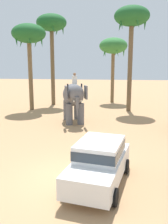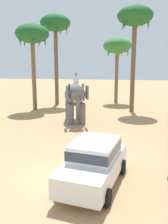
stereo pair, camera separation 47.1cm
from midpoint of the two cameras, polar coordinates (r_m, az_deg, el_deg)
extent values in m
plane|color=tan|center=(10.38, -4.82, -14.80)|extent=(120.00, 120.00, 0.00)
cube|color=white|center=(9.52, 2.11, -12.76)|extent=(2.42, 4.34, 0.76)
cube|color=white|center=(9.35, 2.32, -8.60)|extent=(1.92, 2.35, 0.64)
cube|color=#2D3842|center=(9.35, 2.32, -8.60)|extent=(1.94, 2.37, 0.35)
cylinder|color=black|center=(8.42, 5.45, -19.18)|extent=(0.29, 0.62, 0.60)
cylinder|color=black|center=(8.88, -5.83, -17.43)|extent=(0.29, 0.62, 0.60)
cylinder|color=black|center=(10.65, 8.55, -12.43)|extent=(0.29, 0.62, 0.60)
cylinder|color=black|center=(11.02, -0.37, -11.45)|extent=(0.29, 0.62, 0.60)
ellipsoid|color=slate|center=(19.12, -3.24, 4.06)|extent=(2.46, 3.44, 1.70)
cylinder|color=slate|center=(18.49, -1.49, -0.43)|extent=(0.52, 0.52, 1.60)
cylinder|color=slate|center=(18.38, -4.21, -0.53)|extent=(0.52, 0.52, 1.60)
cylinder|color=slate|center=(20.30, -2.27, 0.62)|extent=(0.52, 0.52, 1.60)
cylinder|color=slate|center=(20.20, -4.75, 0.54)|extent=(0.52, 0.52, 1.60)
ellipsoid|color=slate|center=(17.48, -2.61, 4.36)|extent=(1.35, 1.29, 1.20)
cube|color=slate|center=(17.68, -0.33, 4.61)|extent=(0.36, 0.80, 0.96)
cube|color=slate|center=(17.50, -5.00, 4.50)|extent=(0.36, 0.80, 0.96)
cone|color=slate|center=(17.19, -2.39, 0.87)|extent=(0.45, 0.45, 1.60)
cone|color=beige|center=(17.19, -1.56, 2.57)|extent=(0.28, 0.57, 0.21)
cone|color=beige|center=(17.12, -3.29, 2.52)|extent=(0.28, 0.57, 0.21)
cube|color=white|center=(18.16, -2.96, 7.48)|extent=(0.40, 0.33, 0.60)
sphere|color=#8E6647|center=(18.14, -2.97, 8.80)|extent=(0.22, 0.22, 0.22)
cylinder|color=#333338|center=(18.28, -1.31, 5.79)|extent=(0.12, 0.12, 0.55)
cylinder|color=#333338|center=(18.15, -4.58, 5.71)|extent=(0.12, 0.12, 0.55)
cylinder|color=brown|center=(23.61, 10.11, 10.43)|extent=(0.42, 0.42, 8.54)
ellipsoid|color=#1E5B28|center=(23.97, 10.50, 21.16)|extent=(3.20, 3.20, 1.80)
cone|color=#1E5B28|center=(23.97, 13.50, 19.84)|extent=(0.40, 0.92, 1.64)
cone|color=#1E5B28|center=(25.04, 11.23, 19.55)|extent=(0.91, 0.57, 1.67)
cone|color=#1E5B28|center=(24.57, 7.97, 19.81)|extent=(0.73, 0.83, 1.69)
cone|color=#1E5B28|center=(23.17, 7.99, 20.33)|extent=(0.73, 0.83, 1.69)
cone|color=#1E5B28|center=(22.78, 11.60, 20.38)|extent=(0.91, 0.57, 1.67)
cylinder|color=brown|center=(27.38, -7.84, 10.63)|extent=(0.42, 0.42, 8.57)
ellipsoid|color=#1E5B28|center=(27.70, -8.11, 19.95)|extent=(3.20, 3.20, 1.80)
cone|color=#1E5B28|center=(27.34, -5.51, 19.06)|extent=(0.40, 0.92, 1.64)
cone|color=#1E5B28|center=(28.64, -6.68, 18.69)|extent=(0.91, 0.57, 1.67)
cone|color=#1E5B28|center=(28.57, -9.66, 18.63)|extent=(0.73, 0.83, 1.69)
cone|color=#1E5B28|center=(27.24, -10.58, 18.96)|extent=(0.73, 0.83, 1.69)
cone|color=#1E5B28|center=(26.45, -7.96, 19.28)|extent=(0.91, 0.57, 1.67)
cylinder|color=brown|center=(24.60, -12.92, 8.70)|extent=(0.41, 0.41, 7.12)
ellipsoid|color=#1E5B28|center=(24.74, -13.33, 17.43)|extent=(3.20, 3.20, 1.80)
cone|color=#1E5B28|center=(24.30, -10.51, 16.47)|extent=(0.40, 0.92, 1.64)
cone|color=#1E5B28|center=(25.63, -11.53, 16.15)|extent=(0.91, 0.57, 1.67)
cone|color=#1E5B28|center=(25.69, -14.80, 16.00)|extent=(0.73, 0.83, 1.69)
cone|color=#1E5B28|center=(24.39, -16.10, 16.20)|extent=(0.73, 0.83, 1.69)
cone|color=#1E5B28|center=(23.49, -13.41, 16.53)|extent=(0.91, 0.57, 1.67)
cylinder|color=brown|center=(28.97, 6.22, 8.47)|extent=(0.40, 0.40, 6.32)
ellipsoid|color=#337A38|center=(29.00, 6.37, 15.11)|extent=(3.20, 3.20, 1.80)
cone|color=#337A38|center=(28.97, 8.79, 14.06)|extent=(0.40, 0.92, 1.64)
cone|color=#337A38|center=(30.10, 7.13, 14.00)|extent=(0.91, 0.57, 1.67)
cone|color=#337A38|center=(29.71, 4.45, 14.09)|extent=(0.73, 0.83, 1.69)
cone|color=#337A38|center=(28.31, 4.29, 14.23)|extent=(0.73, 0.83, 1.69)
cone|color=#337A38|center=(27.83, 7.08, 14.23)|extent=(0.91, 0.57, 1.67)
camera|label=1|loc=(0.24, -90.89, -0.18)|focal=39.21mm
camera|label=2|loc=(0.24, 89.11, 0.18)|focal=39.21mm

